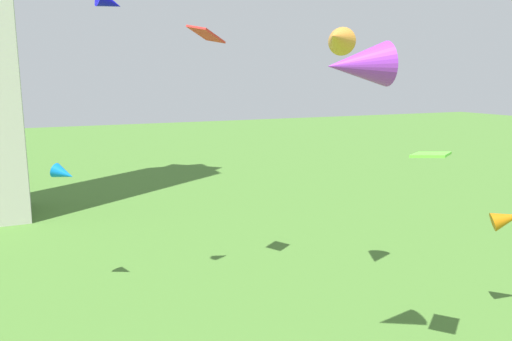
% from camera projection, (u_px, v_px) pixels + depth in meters
% --- Properties ---
extents(kite_flying_1, '(1.27, 0.91, 0.96)m').
position_uv_depth(kite_flying_1, '(109.00, 2.00, 20.77)').
color(kite_flying_1, '#100EDB').
extents(kite_flying_2, '(1.34, 1.30, 0.96)m').
position_uv_depth(kite_flying_2, '(64.00, 173.00, 23.47)').
color(kite_flying_2, blue).
extents(kite_flying_4, '(1.60, 1.49, 1.18)m').
position_uv_depth(kite_flying_4, '(507.00, 219.00, 21.33)').
color(kite_flying_4, '#BA690B').
extents(kite_flying_5, '(2.24, 2.21, 1.39)m').
position_uv_depth(kite_flying_5, '(337.00, 39.00, 21.60)').
color(kite_flying_5, orange).
extents(kite_flying_6, '(1.90, 1.81, 0.25)m').
position_uv_depth(kite_flying_6, '(431.00, 155.00, 16.29)').
color(kite_flying_6, '#64EC37').
extents(kite_flying_7, '(1.98, 1.93, 0.81)m').
position_uv_depth(kite_flying_7, '(206.00, 34.00, 23.35)').
color(kite_flying_7, red).
extents(kite_flying_8, '(2.18, 1.69, 1.46)m').
position_uv_depth(kite_flying_8, '(357.00, 65.00, 14.79)').
color(kite_flying_8, purple).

